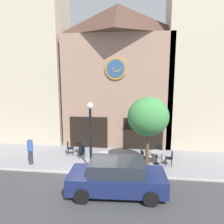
{
  "coord_description": "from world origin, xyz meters",
  "views": [
    {
      "loc": [
        2.22,
        -10.15,
        5.19
      ],
      "look_at": [
        0.77,
        2.2,
        3.07
      ],
      "focal_mm": 33.21,
      "sensor_mm": 36.0,
      "label": 1
    }
  ],
  "objects_px": {
    "cafe_chair_left_end": "(108,162)",
    "parked_car_navy": "(117,177)",
    "cafe_table_near_curb": "(82,146)",
    "pedestrian_blue": "(30,150)",
    "cafe_chair_mid_row": "(144,157)",
    "cafe_chair_facing_wall": "(170,157)",
    "cafe_chair_facing_street": "(159,151)",
    "cafe_chair_corner": "(82,150)",
    "cafe_chair_by_entrance": "(69,147)",
    "cafe_table_center_left": "(157,155)",
    "cafe_table_leftmost": "(103,156)",
    "street_tree": "(148,117)",
    "street_lamp": "(91,136)"
  },
  "relations": [
    {
      "from": "cafe_table_near_curb",
      "to": "cafe_table_center_left",
      "type": "xyz_separation_m",
      "value": [
        4.92,
        -1.1,
        0.05
      ]
    },
    {
      "from": "parked_car_navy",
      "to": "street_tree",
      "type": "bearing_deg",
      "value": 59.11
    },
    {
      "from": "street_lamp",
      "to": "cafe_table_leftmost",
      "type": "bearing_deg",
      "value": 49.22
    },
    {
      "from": "cafe_table_near_curb",
      "to": "cafe_chair_mid_row",
      "type": "bearing_deg",
      "value": -18.4
    },
    {
      "from": "cafe_chair_mid_row",
      "to": "cafe_table_near_curb",
      "type": "bearing_deg",
      "value": 161.6
    },
    {
      "from": "cafe_chair_corner",
      "to": "parked_car_navy",
      "type": "xyz_separation_m",
      "value": [
        2.63,
        -3.77,
        0.23
      ]
    },
    {
      "from": "cafe_chair_facing_street",
      "to": "cafe_chair_by_entrance",
      "type": "height_order",
      "value": "same"
    },
    {
      "from": "street_tree",
      "to": "cafe_chair_facing_wall",
      "type": "relative_size",
      "value": 4.6
    },
    {
      "from": "cafe_chair_mid_row",
      "to": "street_lamp",
      "type": "bearing_deg",
      "value": -163.64
    },
    {
      "from": "parked_car_navy",
      "to": "cafe_table_near_curb",
      "type": "bearing_deg",
      "value": 122.18
    },
    {
      "from": "cafe_chair_mid_row",
      "to": "cafe_chair_facing_wall",
      "type": "height_order",
      "value": "same"
    },
    {
      "from": "cafe_chair_facing_street",
      "to": "cafe_chair_left_end",
      "type": "height_order",
      "value": "same"
    },
    {
      "from": "parked_car_navy",
      "to": "cafe_chair_facing_street",
      "type": "bearing_deg",
      "value": 61.8
    },
    {
      "from": "cafe_table_near_curb",
      "to": "cafe_chair_left_end",
      "type": "height_order",
      "value": "cafe_chair_left_end"
    },
    {
      "from": "street_tree",
      "to": "cafe_chair_by_entrance",
      "type": "height_order",
      "value": "street_tree"
    },
    {
      "from": "cafe_table_leftmost",
      "to": "cafe_chair_corner",
      "type": "relative_size",
      "value": 0.85
    },
    {
      "from": "cafe_table_center_left",
      "to": "cafe_chair_by_entrance",
      "type": "bearing_deg",
      "value": 171.72
    },
    {
      "from": "cafe_chair_corner",
      "to": "cafe_chair_mid_row",
      "type": "bearing_deg",
      "value": -8.94
    },
    {
      "from": "street_tree",
      "to": "street_lamp",
      "type": "bearing_deg",
      "value": -177.66
    },
    {
      "from": "cafe_chair_left_end",
      "to": "pedestrian_blue",
      "type": "height_order",
      "value": "pedestrian_blue"
    },
    {
      "from": "street_tree",
      "to": "cafe_table_near_curb",
      "type": "relative_size",
      "value": 5.53
    },
    {
      "from": "cafe_chair_facing_street",
      "to": "parked_car_navy",
      "type": "height_order",
      "value": "parked_car_navy"
    },
    {
      "from": "cafe_chair_corner",
      "to": "cafe_chair_facing_wall",
      "type": "height_order",
      "value": "same"
    },
    {
      "from": "cafe_chair_facing_wall",
      "to": "cafe_chair_by_entrance",
      "type": "bearing_deg",
      "value": 171.39
    },
    {
      "from": "cafe_table_near_curb",
      "to": "cafe_table_leftmost",
      "type": "xyz_separation_m",
      "value": [
        1.75,
        -1.56,
        -0.02
      ]
    },
    {
      "from": "cafe_chair_left_end",
      "to": "parked_car_navy",
      "type": "relative_size",
      "value": 0.21
    },
    {
      "from": "cafe_chair_mid_row",
      "to": "pedestrian_blue",
      "type": "distance_m",
      "value": 6.77
    },
    {
      "from": "cafe_table_near_curb",
      "to": "cafe_chair_corner",
      "type": "xyz_separation_m",
      "value": [
        0.22,
        -0.76,
        0.01
      ]
    },
    {
      "from": "cafe_table_leftmost",
      "to": "cafe_chair_left_end",
      "type": "height_order",
      "value": "cafe_chair_left_end"
    },
    {
      "from": "cafe_chair_left_end",
      "to": "cafe_chair_by_entrance",
      "type": "height_order",
      "value": "same"
    },
    {
      "from": "cafe_chair_left_end",
      "to": "cafe_chair_facing_wall",
      "type": "xyz_separation_m",
      "value": [
        3.57,
        1.1,
        0.0
      ]
    },
    {
      "from": "cafe_table_near_curb",
      "to": "cafe_table_center_left",
      "type": "distance_m",
      "value": 5.04
    },
    {
      "from": "cafe_chair_facing_street",
      "to": "cafe_chair_corner",
      "type": "height_order",
      "value": "same"
    },
    {
      "from": "cafe_chair_facing_wall",
      "to": "cafe_chair_by_entrance",
      "type": "height_order",
      "value": "same"
    },
    {
      "from": "street_lamp",
      "to": "cafe_table_near_curb",
      "type": "distance_m",
      "value": 2.9
    },
    {
      "from": "pedestrian_blue",
      "to": "cafe_table_near_curb",
      "type": "bearing_deg",
      "value": 37.35
    },
    {
      "from": "street_lamp",
      "to": "cafe_chair_corner",
      "type": "relative_size",
      "value": 4.25
    },
    {
      "from": "cafe_chair_mid_row",
      "to": "cafe_chair_facing_street",
      "type": "relative_size",
      "value": 1.0
    },
    {
      "from": "pedestrian_blue",
      "to": "cafe_table_center_left",
      "type": "bearing_deg",
      "value": 6.69
    },
    {
      "from": "pedestrian_blue",
      "to": "cafe_table_leftmost",
      "type": "bearing_deg",
      "value": 5.63
    },
    {
      "from": "cafe_chair_by_entrance",
      "to": "pedestrian_blue",
      "type": "distance_m",
      "value": 2.53
    },
    {
      "from": "cafe_chair_facing_street",
      "to": "cafe_table_leftmost",
      "type": "bearing_deg",
      "value": -159.02
    },
    {
      "from": "cafe_table_leftmost",
      "to": "cafe_chair_corner",
      "type": "xyz_separation_m",
      "value": [
        -1.53,
        0.8,
        0.03
      ]
    },
    {
      "from": "cafe_table_near_curb",
      "to": "cafe_table_leftmost",
      "type": "height_order",
      "value": "cafe_table_leftmost"
    },
    {
      "from": "cafe_table_leftmost",
      "to": "cafe_chair_facing_street",
      "type": "bearing_deg",
      "value": 20.98
    },
    {
      "from": "cafe_table_near_curb",
      "to": "pedestrian_blue",
      "type": "relative_size",
      "value": 0.45
    },
    {
      "from": "cafe_table_near_curb",
      "to": "street_tree",
      "type": "bearing_deg",
      "value": -26.36
    },
    {
      "from": "street_lamp",
      "to": "street_tree",
      "type": "distance_m",
      "value": 3.33
    },
    {
      "from": "cafe_chair_left_end",
      "to": "cafe_table_center_left",
      "type": "bearing_deg",
      "value": 24.02
    },
    {
      "from": "cafe_chair_mid_row",
      "to": "cafe_chair_corner",
      "type": "bearing_deg",
      "value": 171.06
    }
  ]
}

